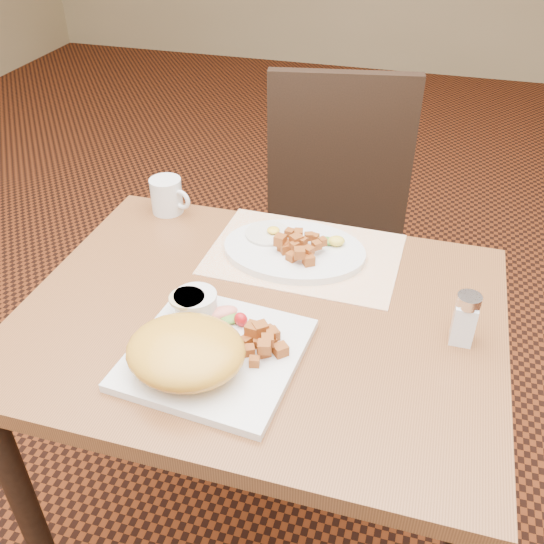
{
  "coord_description": "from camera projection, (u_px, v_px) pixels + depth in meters",
  "views": [
    {
      "loc": [
        0.27,
        -0.84,
        1.48
      ],
      "look_at": [
        0.01,
        0.04,
        0.82
      ],
      "focal_mm": 40.0,
      "sensor_mm": 36.0,
      "label": 1
    }
  ],
  "objects": [
    {
      "name": "ground",
      "position": [
        263.0,
        534.0,
        1.58
      ],
      "size": [
        8.0,
        8.0,
        0.0
      ],
      "primitive_type": "plane",
      "color": "black",
      "rests_on": "ground"
    },
    {
      "name": "garnish_ov",
      "position": [
        333.0,
        241.0,
        1.29
      ],
      "size": [
        0.06,
        0.04,
        0.02
      ],
      "color": "#387223",
      "rests_on": "plate_oval"
    },
    {
      "name": "home_fries_sq",
      "position": [
        264.0,
        340.0,
        1.03
      ],
      "size": [
        0.09,
        0.1,
        0.04
      ],
      "color": "#A7531A",
      "rests_on": "plate_square"
    },
    {
      "name": "garnish_sq",
      "position": [
        228.0,
        315.0,
        1.09
      ],
      "size": [
        0.09,
        0.06,
        0.03
      ],
      "color": "#387223",
      "rests_on": "plate_square"
    },
    {
      "name": "placemat",
      "position": [
        304.0,
        254.0,
        1.3
      ],
      "size": [
        0.41,
        0.29,
        0.0
      ],
      "primitive_type": "cube",
      "rotation": [
        0.0,
        0.0,
        -0.02
      ],
      "color": "white",
      "rests_on": "table"
    },
    {
      "name": "coffee_mug",
      "position": [
        167.0,
        196.0,
        1.43
      ],
      "size": [
        0.11,
        0.07,
        0.08
      ],
      "color": "silver",
      "rests_on": "table"
    },
    {
      "name": "home_fries_ov",
      "position": [
        298.0,
        245.0,
        1.26
      ],
      "size": [
        0.11,
        0.1,
        0.04
      ],
      "color": "#A7531A",
      "rests_on": "plate_oval"
    },
    {
      "name": "salt_shaker",
      "position": [
        465.0,
        318.0,
        1.05
      ],
      "size": [
        0.04,
        0.04,
        0.1
      ],
      "color": "white",
      "rests_on": "table"
    },
    {
      "name": "fried_egg",
      "position": [
        269.0,
        233.0,
        1.33
      ],
      "size": [
        0.1,
        0.1,
        0.02
      ],
      "color": "white",
      "rests_on": "plate_oval"
    },
    {
      "name": "hollandaise_mound",
      "position": [
        185.0,
        352.0,
        0.98
      ],
      "size": [
        0.2,
        0.18,
        0.07
      ],
      "color": "gold",
      "rests_on": "plate_square"
    },
    {
      "name": "plate_oval",
      "position": [
        294.0,
        250.0,
        1.29
      ],
      "size": [
        0.31,
        0.24,
        0.02
      ],
      "primitive_type": null,
      "rotation": [
        0.0,
        0.0,
        0.03
      ],
      "color": "silver",
      "rests_on": "placemat"
    },
    {
      "name": "plate_square",
      "position": [
        216.0,
        354.0,
        1.04
      ],
      "size": [
        0.3,
        0.3,
        0.02
      ],
      "primitive_type": "cube",
      "rotation": [
        0.0,
        0.0,
        -0.09
      ],
      "color": "silver",
      "rests_on": "table"
    },
    {
      "name": "ramekin",
      "position": [
        195.0,
        303.0,
        1.1
      ],
      "size": [
        0.08,
        0.08,
        0.04
      ],
      "color": "silver",
      "rests_on": "plate_square"
    },
    {
      "name": "chair_far",
      "position": [
        335.0,
        231.0,
        1.78
      ],
      "size": [
        0.49,
        0.5,
        0.97
      ],
      "rotation": [
        0.0,
        0.0,
        3.32
      ],
      "color": "black",
      "rests_on": "ground"
    },
    {
      "name": "table",
      "position": [
        260.0,
        355.0,
        1.21
      ],
      "size": [
        0.9,
        0.7,
        0.75
      ],
      "color": "brown",
      "rests_on": "ground"
    }
  ]
}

